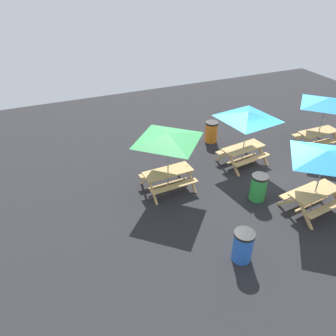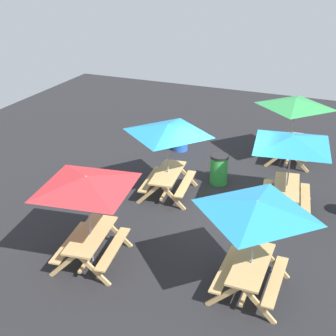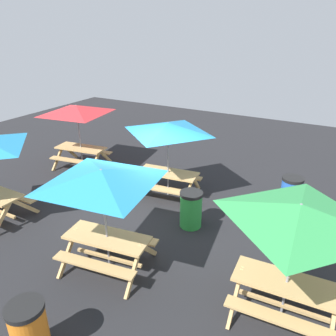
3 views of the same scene
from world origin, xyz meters
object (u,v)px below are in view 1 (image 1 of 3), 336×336
at_px(picnic_table_3, 326,105).
at_px(trash_bin_blue, 243,246).
at_px(picnic_table_0, 247,119).
at_px(trash_bin_orange, 211,132).
at_px(picnic_table_1, 325,159).
at_px(trash_bin_green, 258,187).
at_px(picnic_table_2, 168,141).

distance_m(picnic_table_3, trash_bin_blue, 8.28).
bearing_deg(picnic_table_0, trash_bin_orange, 87.89).
bearing_deg(picnic_table_0, trash_bin_blue, -132.00).
bearing_deg(picnic_table_3, picnic_table_0, 178.88).
height_order(picnic_table_1, trash_bin_orange, picnic_table_1).
bearing_deg(picnic_table_1, picnic_table_3, 37.71).
bearing_deg(trash_bin_blue, trash_bin_orange, 67.64).
relative_size(trash_bin_blue, trash_bin_green, 1.00).
xyz_separation_m(picnic_table_0, trash_bin_blue, (-2.96, -4.41, -1.49)).
xyz_separation_m(picnic_table_2, trash_bin_green, (2.68, -1.81, -1.49)).
bearing_deg(trash_bin_blue, trash_bin_green, 45.68).
bearing_deg(picnic_table_0, picnic_table_2, 179.25).
xyz_separation_m(picnic_table_2, trash_bin_blue, (0.59, -3.95, -1.49)).
relative_size(picnic_table_1, picnic_table_2, 1.00).
bearing_deg(trash_bin_blue, picnic_table_0, 56.12).
bearing_deg(trash_bin_green, trash_bin_orange, 81.87).
xyz_separation_m(picnic_table_3, trash_bin_blue, (-6.90, -4.32, -1.49)).
relative_size(picnic_table_0, trash_bin_orange, 2.86).
height_order(picnic_table_1, trash_bin_green, picnic_table_1).
distance_m(picnic_table_1, picnic_table_3, 4.86).
xyz_separation_m(picnic_table_1, trash_bin_blue, (-3.43, -0.93, -1.49)).
height_order(picnic_table_2, trash_bin_green, picnic_table_2).
distance_m(picnic_table_0, trash_bin_green, 2.86).
xyz_separation_m(picnic_table_2, picnic_table_3, (7.49, 0.37, 0.00)).
xyz_separation_m(picnic_table_3, trash_bin_orange, (-4.17, 2.31, -1.49)).
bearing_deg(trash_bin_green, picnic_table_1, -42.07).
bearing_deg(picnic_table_2, trash_bin_blue, -84.50).
height_order(picnic_table_2, picnic_table_3, same).
height_order(picnic_table_3, trash_bin_blue, picnic_table_3).
bearing_deg(trash_bin_orange, picnic_table_0, -84.00).
distance_m(picnic_table_3, trash_bin_orange, 5.00).
distance_m(picnic_table_0, picnic_table_3, 3.94).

